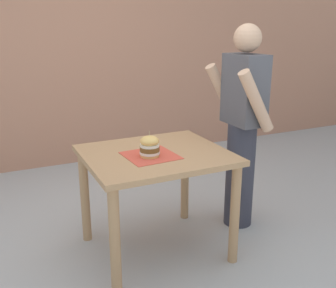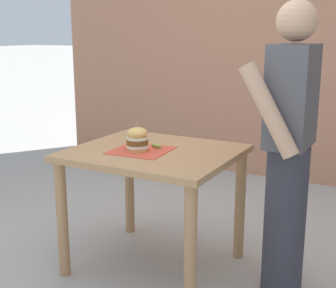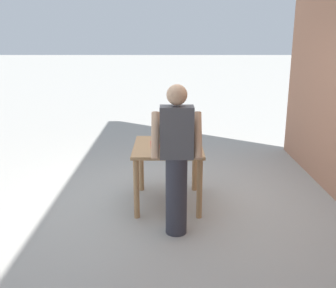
# 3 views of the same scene
# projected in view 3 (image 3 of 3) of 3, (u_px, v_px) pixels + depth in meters

# --- Properties ---
(ground_plane) EXTENTS (80.00, 80.00, 0.00)m
(ground_plane) POSITION_uv_depth(u_px,v_px,m) (168.00, 202.00, 5.29)
(ground_plane) COLOR #ADAAA3
(patio_table) EXTENTS (0.89, 1.01, 0.80)m
(patio_table) POSITION_uv_depth(u_px,v_px,m) (168.00, 156.00, 5.12)
(patio_table) COLOR tan
(patio_table) RESTS_ON ground
(serving_paper) EXTENTS (0.37, 0.37, 0.00)m
(serving_paper) POSITION_uv_depth(u_px,v_px,m) (164.00, 144.00, 5.14)
(serving_paper) COLOR #D64C38
(serving_paper) RESTS_ON patio_table
(sandwich) EXTENTS (0.14, 0.14, 0.18)m
(sandwich) POSITION_uv_depth(u_px,v_px,m) (162.00, 138.00, 5.13)
(sandwich) COLOR #E5B25B
(sandwich) RESTS_ON serving_paper
(pickle_spear) EXTENTS (0.05, 0.08, 0.02)m
(pickle_spear) POSITION_uv_depth(u_px,v_px,m) (171.00, 144.00, 5.08)
(pickle_spear) COLOR #8EA83D
(pickle_spear) RESTS_ON serving_paper
(diner_across_table) EXTENTS (0.55, 0.35, 1.69)m
(diner_across_table) POSITION_uv_depth(u_px,v_px,m) (177.00, 158.00, 4.27)
(diner_across_table) COLOR #33333D
(diner_across_table) RESTS_ON ground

